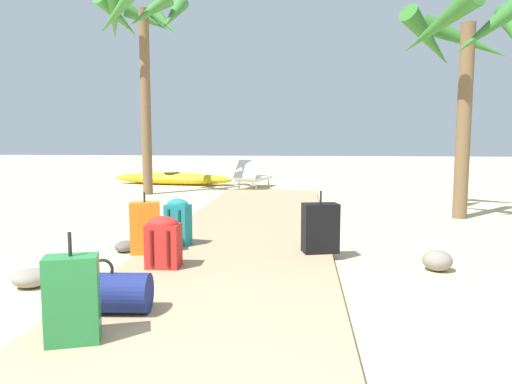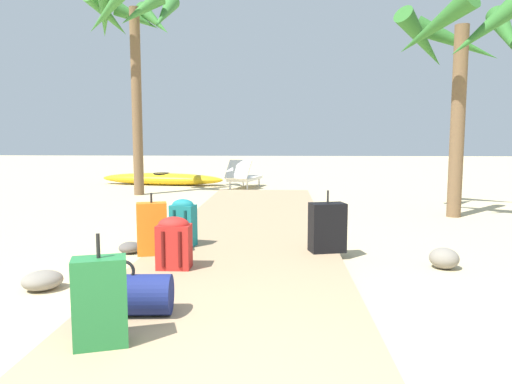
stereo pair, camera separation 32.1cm
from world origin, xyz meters
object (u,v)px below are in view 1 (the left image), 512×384
at_px(backpack_red, 163,241).
at_px(suitcase_green, 72,299).
at_px(lounge_chair, 253,176).
at_px(palm_tree_far_left, 141,31).
at_px(palm_tree_near_right, 467,48).
at_px(suitcase_orange, 145,228).
at_px(kayak, 172,179).
at_px(suitcase_black, 320,228).
at_px(duffel_bag_navy, 104,293).
at_px(backpack_teal, 178,221).

relative_size(backpack_red, suitcase_green, 0.73).
distance_m(backpack_red, lounge_chair, 8.36).
height_order(palm_tree_far_left, palm_tree_near_right, palm_tree_far_left).
distance_m(suitcase_orange, palm_tree_far_left, 7.37).
relative_size(backpack_red, kayak, 0.14).
bearing_deg(suitcase_green, lounge_chair, 89.38).
xyz_separation_m(palm_tree_near_right, kayak, (-6.50, 5.30, -2.69)).
relative_size(palm_tree_far_left, palm_tree_near_right, 1.31).
height_order(suitcase_black, palm_tree_near_right, palm_tree_near_right).
bearing_deg(duffel_bag_navy, palm_tree_far_left, 106.26).
height_order(backpack_red, suitcase_green, suitcase_green).
xyz_separation_m(duffel_bag_navy, kayak, (-2.32, 10.47, -0.06)).
xyz_separation_m(suitcase_orange, suitcase_green, (0.31, -2.37, -0.01)).
xyz_separation_m(palm_tree_near_right, lounge_chair, (-4.04, 4.47, -2.54)).
height_order(backpack_red, duffel_bag_navy, backpack_red).
bearing_deg(duffel_bag_navy, backpack_teal, 90.65).
distance_m(backpack_red, suitcase_orange, 0.67).
distance_m(backpack_teal, kayak, 8.50).
bearing_deg(lounge_chair, duffel_bag_navy, -90.78).
bearing_deg(lounge_chair, suitcase_green, -90.62).
bearing_deg(backpack_red, duffel_bag_navy, -93.89).
bearing_deg(backpack_teal, suitcase_orange, -119.78).
relative_size(palm_tree_near_right, kayak, 0.97).
bearing_deg(palm_tree_near_right, kayak, 140.79).
distance_m(backpack_red, suitcase_green, 1.81).
distance_m(backpack_teal, palm_tree_far_left, 7.07).
bearing_deg(lounge_chair, palm_tree_far_left, -146.30).
height_order(backpack_teal, suitcase_green, suitcase_green).
bearing_deg(palm_tree_near_right, backpack_red, -136.41).
xyz_separation_m(suitcase_black, backpack_red, (-1.60, -0.80, -0.01)).
relative_size(duffel_bag_navy, suitcase_green, 0.99).
bearing_deg(palm_tree_far_left, kayak, 89.83).
bearing_deg(palm_tree_far_left, suitcase_black, -55.87).
xyz_separation_m(backpack_teal, lounge_chair, (0.16, 7.35, -0.05)).
xyz_separation_m(suitcase_black, lounge_chair, (-1.55, 7.56, -0.03)).
distance_m(suitcase_green, kayak, 11.25).
bearing_deg(duffel_bag_navy, backpack_red, 86.11).
relative_size(suitcase_black, backpack_red, 1.35).
xyz_separation_m(duffel_bag_navy, suitcase_orange, (-0.28, 1.83, 0.14)).
relative_size(suitcase_green, palm_tree_near_right, 0.20).
distance_m(backpack_red, palm_tree_far_left, 7.95).
relative_size(backpack_teal, suitcase_orange, 0.82).
xyz_separation_m(palm_tree_far_left, kayak, (0.01, 2.47, -3.69)).
distance_m(suitcase_orange, suitcase_green, 2.39).
bearing_deg(palm_tree_near_right, lounge_chair, 132.13).
bearing_deg(suitcase_black, backpack_red, -153.47).
bearing_deg(suitcase_green, suitcase_orange, 97.40).
height_order(lounge_chair, kayak, lounge_chair).
relative_size(backpack_teal, lounge_chair, 0.35).
bearing_deg(lounge_chair, suitcase_orange, -93.06).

